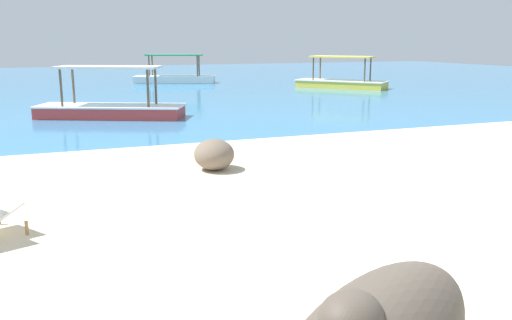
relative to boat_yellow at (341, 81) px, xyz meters
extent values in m
cube|color=beige|center=(-8.65, -16.84, -0.27)|extent=(18.00, 14.00, 0.04)
cube|color=teal|center=(-8.65, 5.16, -0.29)|extent=(60.00, 36.00, 0.03)
ellipsoid|color=#4C4238|center=(-10.48, -18.21, 0.67)|extent=(0.35, 0.33, 0.19)
cylinder|color=#A37A4C|center=(-11.69, -14.09, -0.18)|extent=(0.04, 0.04, 0.14)
ellipsoid|color=#6B5B4C|center=(-9.11, -12.06, -0.02)|extent=(0.75, 0.81, 0.46)
cube|color=gold|center=(0.00, 0.00, -0.14)|extent=(3.18, 3.45, 0.28)
cube|color=white|center=(0.00, 0.00, 0.02)|extent=(3.26, 3.54, 0.04)
cylinder|color=brown|center=(-0.99, 0.57, 0.48)|extent=(0.06, 0.06, 0.95)
cylinder|color=brown|center=(-0.41, 1.07, 0.48)|extent=(0.06, 0.06, 0.95)
cylinder|color=brown|center=(0.41, -1.07, 0.48)|extent=(0.06, 0.06, 0.95)
cylinder|color=brown|center=(0.99, -0.57, 0.48)|extent=(0.06, 0.06, 0.95)
cube|color=#EFD14C|center=(0.00, 0.00, 0.98)|extent=(2.35, 2.52, 0.06)
cube|color=white|center=(-5.68, 5.20, -0.14)|extent=(3.75, 2.33, 0.28)
cube|color=white|center=(-5.68, 5.20, 0.02)|extent=(3.84, 2.40, 0.04)
cylinder|color=brown|center=(-6.82, 5.23, 0.48)|extent=(0.06, 0.06, 0.95)
cylinder|color=brown|center=(-6.54, 5.95, 0.48)|extent=(0.06, 0.06, 0.95)
cylinder|color=brown|center=(-4.81, 4.45, 0.48)|extent=(0.06, 0.06, 0.95)
cylinder|color=brown|center=(-4.53, 5.17, 0.48)|extent=(0.06, 0.06, 0.95)
cube|color=#339356|center=(-5.68, 5.20, 0.98)|extent=(2.69, 1.78, 0.06)
cube|color=#C63833|center=(-9.83, -5.52, -0.14)|extent=(3.73, 2.53, 0.28)
cube|color=white|center=(-9.83, -5.52, 0.02)|extent=(3.81, 2.61, 0.04)
cylinder|color=brown|center=(-8.69, -5.63, 0.48)|extent=(0.06, 0.06, 0.95)
cylinder|color=brown|center=(-9.02, -6.33, 0.48)|extent=(0.06, 0.06, 0.95)
cylinder|color=brown|center=(-10.65, -4.72, 0.48)|extent=(0.06, 0.06, 0.95)
cylinder|color=brown|center=(-10.97, -5.41, 0.48)|extent=(0.06, 0.06, 0.95)
cube|color=silver|center=(-9.83, -5.52, 0.98)|extent=(2.68, 1.92, 0.06)
camera|label=1|loc=(-11.46, -19.77, 1.65)|focal=38.70mm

